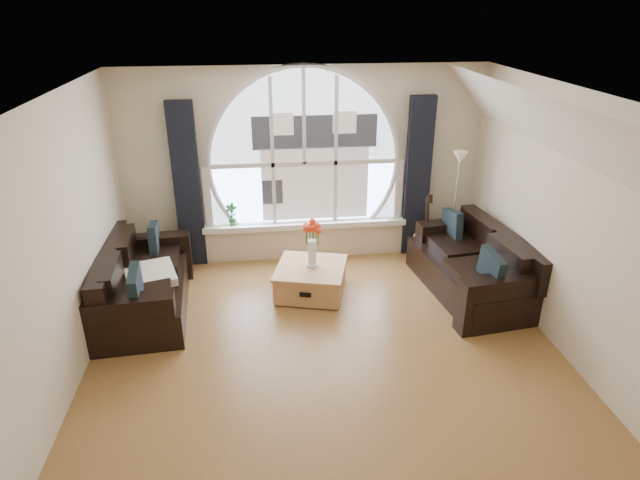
{
  "coord_description": "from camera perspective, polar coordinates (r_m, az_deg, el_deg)",
  "views": [
    {
      "loc": [
        -0.64,
        -4.45,
        3.49
      ],
      "look_at": [
        0.0,
        0.9,
        1.05
      ],
      "focal_mm": 30.22,
      "sensor_mm": 36.0,
      "label": 1
    }
  ],
  "objects": [
    {
      "name": "attic_slope",
      "position": [
        5.41,
        25.48,
        9.84
      ],
      "size": [
        0.92,
        5.5,
        0.72
      ],
      "primitive_type": "cube",
      "color": "silver",
      "rests_on": "ground"
    },
    {
      "name": "guitar",
      "position": [
        7.71,
        11.06,
        1.28
      ],
      "size": [
        0.37,
        0.25,
        1.06
      ],
      "primitive_type": "cube",
      "rotation": [
        0.0,
        0.0,
        -0.04
      ],
      "color": "brown",
      "rests_on": "ground"
    },
    {
      "name": "ceiling",
      "position": [
        4.57,
        1.39,
        14.37
      ],
      "size": [
        5.0,
        5.5,
        0.01
      ],
      "primitive_type": "cube",
      "color": "silver",
      "rests_on": "ground"
    },
    {
      "name": "sofa_left",
      "position": [
        6.77,
        -18.11,
        -4.13
      ],
      "size": [
        1.06,
        1.92,
        0.82
      ],
      "primitive_type": "cube",
      "rotation": [
        0.0,
        0.0,
        0.07
      ],
      "color": "black",
      "rests_on": "ground"
    },
    {
      "name": "curtain_left",
      "position": [
        7.52,
        -13.87,
        5.5
      ],
      "size": [
        0.35,
        0.12,
        2.3
      ],
      "primitive_type": "cube",
      "color": "black",
      "rests_on": "ground"
    },
    {
      "name": "window_sill",
      "position": [
        7.73,
        -1.55,
        1.67
      ],
      "size": [
        2.9,
        0.22,
        0.08
      ],
      "primitive_type": "cube",
      "color": "white",
      "rests_on": "wall_back"
    },
    {
      "name": "coffee_chest",
      "position": [
        6.89,
        -0.98,
        -4.09
      ],
      "size": [
        1.04,
        1.04,
        0.42
      ],
      "primitive_type": "cube",
      "rotation": [
        0.0,
        0.0,
        -0.26
      ],
      "color": "#A46F43",
      "rests_on": "ground"
    },
    {
      "name": "floor_lamp",
      "position": [
        7.78,
        14.06,
        3.37
      ],
      "size": [
        0.24,
        0.24,
        1.6
      ],
      "primitive_type": "cube",
      "color": "#B2B2B2",
      "rests_on": "ground"
    },
    {
      "name": "wall_right",
      "position": [
        5.86,
        26.24,
        0.27
      ],
      "size": [
        0.01,
        5.5,
        2.7
      ],
      "primitive_type": "cube",
      "color": "beige",
      "rests_on": "ground"
    },
    {
      "name": "sofa_right",
      "position": [
        7.09,
        15.73,
        -2.46
      ],
      "size": [
        1.18,
        2.0,
        0.84
      ],
      "primitive_type": "cube",
      "rotation": [
        0.0,
        0.0,
        0.13
      ],
      "color": "black",
      "rests_on": "ground"
    },
    {
      "name": "neighbor_house",
      "position": [
        7.47,
        -0.52,
        8.9
      ],
      "size": [
        1.7,
        0.02,
        1.5
      ],
      "primitive_type": "cube",
      "color": "silver",
      "rests_on": "wall_back"
    },
    {
      "name": "arched_window",
      "position": [
        7.44,
        -1.7,
        9.82
      ],
      "size": [
        2.6,
        0.06,
        2.15
      ],
      "primitive_type": "cube",
      "color": "silver",
      "rests_on": "wall_back"
    },
    {
      "name": "ground",
      "position": [
        5.7,
        1.11,
        -13.45
      ],
      "size": [
        5.0,
        5.5,
        0.01
      ],
      "primitive_type": "cube",
      "color": "brown",
      "rests_on": "ground"
    },
    {
      "name": "throw_blanket",
      "position": [
        6.66,
        -17.53,
        -3.55
      ],
      "size": [
        0.69,
        0.69,
        0.1
      ],
      "primitive_type": "cube",
      "rotation": [
        0.0,
        0.0,
        0.3
      ],
      "color": "silver",
      "rests_on": "sofa_left"
    },
    {
      "name": "wall_back",
      "position": [
        7.54,
        -1.7,
        7.86
      ],
      "size": [
        5.0,
        0.01,
        2.7
      ],
      "primitive_type": "cube",
      "color": "beige",
      "rests_on": "ground"
    },
    {
      "name": "vase_flowers",
      "position": [
        6.67,
        -0.86,
        0.27
      ],
      "size": [
        0.24,
        0.24,
        0.7
      ],
      "primitive_type": "cube",
      "color": "white",
      "rests_on": "coffee_chest"
    },
    {
      "name": "window_frame",
      "position": [
        7.41,
        -1.68,
        9.76
      ],
      "size": [
        2.76,
        0.08,
        2.15
      ],
      "primitive_type": "cube",
      "color": "white",
      "rests_on": "wall_back"
    },
    {
      "name": "curtain_right",
      "position": [
        7.79,
        10.28,
        6.47
      ],
      "size": [
        0.35,
        0.12,
        2.3
      ],
      "primitive_type": "cube",
      "color": "black",
      "rests_on": "ground"
    },
    {
      "name": "potted_plant",
      "position": [
        7.64,
        -9.37,
        2.68
      ],
      "size": [
        0.2,
        0.16,
        0.32
      ],
      "primitive_type": "imported",
      "rotation": [
        0.0,
        0.0,
        -0.31
      ],
      "color": "#1E6023",
      "rests_on": "window_sill"
    },
    {
      "name": "wall_left",
      "position": [
        5.28,
        -26.75,
        -2.37
      ],
      "size": [
        0.01,
        5.5,
        2.7
      ],
      "primitive_type": "cube",
      "color": "beige",
      "rests_on": "ground"
    }
  ]
}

